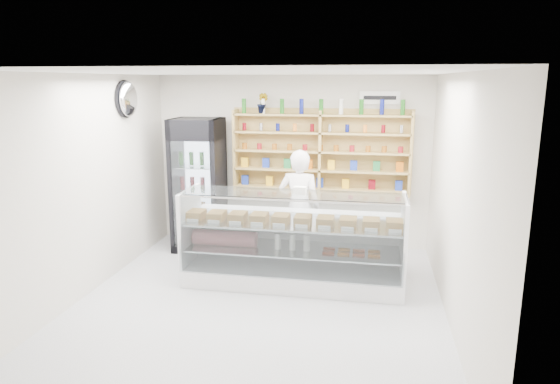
# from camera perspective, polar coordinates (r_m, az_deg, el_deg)

# --- Properties ---
(room) EXTENTS (5.00, 5.00, 5.00)m
(room) POSITION_cam_1_polar(r_m,az_deg,el_deg) (5.87, -2.61, -0.29)
(room) COLOR #BCBDC2
(room) RESTS_ON ground
(display_counter) EXTENTS (2.93, 0.88, 1.28)m
(display_counter) POSITION_cam_1_polar(r_m,az_deg,el_deg) (6.81, 1.48, -7.66)
(display_counter) COLOR white
(display_counter) RESTS_ON floor
(shop_worker) EXTENTS (0.67, 0.47, 1.74)m
(shop_worker) POSITION_cam_1_polar(r_m,az_deg,el_deg) (7.41, 2.22, -1.78)
(shop_worker) COLOR silver
(shop_worker) RESTS_ON floor
(drinks_cooler) EXTENTS (0.80, 0.78, 2.13)m
(drinks_cooler) POSITION_cam_1_polar(r_m,az_deg,el_deg) (8.16, -9.30, 0.85)
(drinks_cooler) COLOR black
(drinks_cooler) RESTS_ON floor
(wall_shelving) EXTENTS (2.84, 0.28, 1.33)m
(wall_shelving) POSITION_cam_1_polar(r_m,az_deg,el_deg) (8.03, 4.64, 4.59)
(wall_shelving) COLOR tan
(wall_shelving) RESTS_ON back_wall
(potted_plant) EXTENTS (0.21, 0.18, 0.33)m
(potted_plant) POSITION_cam_1_polar(r_m,az_deg,el_deg) (8.11, -2.01, 10.12)
(potted_plant) COLOR #1E6626
(potted_plant) RESTS_ON wall_shelving
(security_mirror) EXTENTS (0.15, 0.50, 0.50)m
(security_mirror) POSITION_cam_1_polar(r_m,az_deg,el_deg) (7.62, -16.94, 10.12)
(security_mirror) COLOR silver
(security_mirror) RESTS_ON left_wall
(wall_sign) EXTENTS (0.62, 0.03, 0.20)m
(wall_sign) POSITION_cam_1_polar(r_m,az_deg,el_deg) (8.05, 11.34, 10.52)
(wall_sign) COLOR white
(wall_sign) RESTS_ON back_wall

